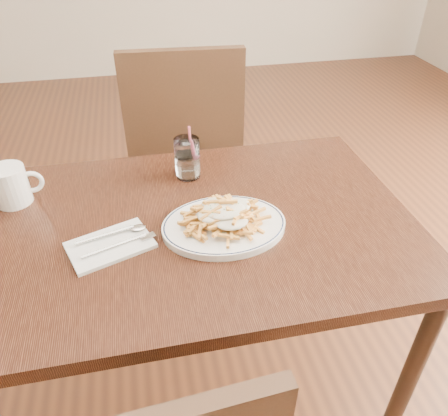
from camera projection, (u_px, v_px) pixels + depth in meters
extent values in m
plane|color=black|center=(204.00, 377.00, 1.65)|extent=(7.00, 7.00, 0.00)
cube|color=black|center=(197.00, 226.00, 1.22)|extent=(1.20, 0.80, 0.04)
cylinder|color=black|center=(409.00, 377.00, 1.26)|extent=(0.05, 0.05, 0.71)
cylinder|color=black|center=(41.00, 266.00, 1.63)|extent=(0.05, 0.05, 0.71)
cylinder|color=black|center=(318.00, 229.00, 1.81)|extent=(0.05, 0.05, 0.71)
cube|color=black|center=(184.00, 153.00, 2.07)|extent=(0.50, 0.50, 0.05)
cube|color=black|center=(184.00, 116.00, 1.73)|extent=(0.48, 0.07, 0.52)
cylinder|color=black|center=(221.00, 173.00, 2.40)|extent=(0.04, 0.04, 0.46)
cylinder|color=black|center=(147.00, 179.00, 2.36)|extent=(0.04, 0.04, 0.46)
cylinder|color=black|center=(233.00, 218.00, 2.08)|extent=(0.04, 0.04, 0.46)
cylinder|color=black|center=(147.00, 225.00, 2.03)|extent=(0.04, 0.04, 0.46)
torus|color=black|center=(224.00, 224.00, 1.17)|extent=(0.38, 0.38, 0.01)
ellipsoid|color=#EFE6CF|center=(224.00, 208.00, 1.14)|extent=(0.17, 0.14, 0.03)
cube|color=silver|center=(110.00, 245.00, 1.12)|extent=(0.24, 0.20, 0.01)
cylinder|color=white|center=(187.00, 158.00, 1.36)|extent=(0.08, 0.08, 0.13)
cylinder|color=white|center=(188.00, 166.00, 1.38)|extent=(0.07, 0.07, 0.07)
cylinder|color=#D85271|center=(191.00, 149.00, 1.36)|extent=(0.02, 0.04, 0.17)
cylinder|color=white|center=(10.00, 186.00, 1.25)|extent=(0.10, 0.10, 0.11)
torus|color=white|center=(31.00, 182.00, 1.26)|extent=(0.07, 0.02, 0.07)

